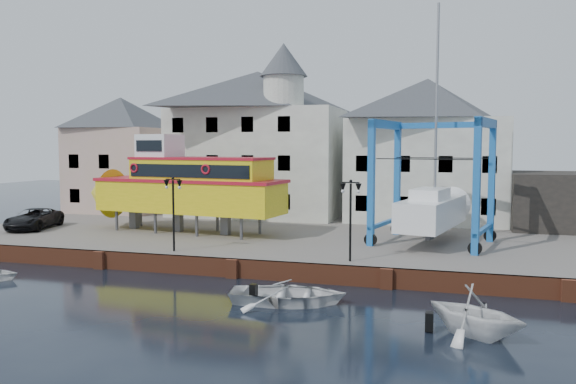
# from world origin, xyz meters

# --- Properties ---
(ground) EXTENTS (140.00, 140.00, 0.00)m
(ground) POSITION_xyz_m (0.00, 0.00, 0.00)
(ground) COLOR black
(ground) RESTS_ON ground
(hardstanding) EXTENTS (44.00, 22.00, 1.00)m
(hardstanding) POSITION_xyz_m (0.00, 11.00, 0.50)
(hardstanding) COLOR #655F58
(hardstanding) RESTS_ON ground
(quay_wall) EXTENTS (44.00, 0.47, 1.00)m
(quay_wall) POSITION_xyz_m (-0.00, 0.10, 0.50)
(quay_wall) COLOR brown
(quay_wall) RESTS_ON ground
(building_pink) EXTENTS (8.00, 7.00, 10.30)m
(building_pink) POSITION_xyz_m (-18.00, 18.00, 6.15)
(building_pink) COLOR tan
(building_pink) RESTS_ON hardstanding
(building_white_main) EXTENTS (14.00, 8.30, 14.00)m
(building_white_main) POSITION_xyz_m (-4.87, 18.39, 7.34)
(building_white_main) COLOR beige
(building_white_main) RESTS_ON hardstanding
(building_white_right) EXTENTS (12.00, 8.00, 11.20)m
(building_white_right) POSITION_xyz_m (9.00, 19.00, 6.60)
(building_white_right) COLOR beige
(building_white_right) RESTS_ON hardstanding
(shed_dark) EXTENTS (8.00, 7.00, 4.00)m
(shed_dark) POSITION_xyz_m (19.00, 17.00, 3.00)
(shed_dark) COLOR black
(shed_dark) RESTS_ON hardstanding
(lamp_post_left) EXTENTS (1.12, 0.32, 4.20)m
(lamp_post_left) POSITION_xyz_m (-4.00, 1.20, 4.17)
(lamp_post_left) COLOR black
(lamp_post_left) RESTS_ON hardstanding
(lamp_post_right) EXTENTS (1.12, 0.32, 4.20)m
(lamp_post_right) POSITION_xyz_m (6.00, 1.20, 4.17)
(lamp_post_right) COLOR black
(lamp_post_right) RESTS_ON hardstanding
(tour_boat) EXTENTS (15.74, 5.58, 6.71)m
(tour_boat) POSITION_xyz_m (-7.16, 7.94, 4.16)
(tour_boat) COLOR #59595E
(tour_boat) RESTS_ON hardstanding
(travel_lift) EXTENTS (7.69, 9.82, 14.39)m
(travel_lift) POSITION_xyz_m (10.03, 8.60, 3.40)
(travel_lift) COLOR #186DB8
(travel_lift) RESTS_ON hardstanding
(van) EXTENTS (3.51, 5.59, 1.44)m
(van) POSITION_xyz_m (-17.70, 6.20, 1.72)
(van) COLOR black
(van) RESTS_ON hardstanding
(motorboat_b) EXTENTS (5.66, 4.46, 1.06)m
(motorboat_b) POSITION_xyz_m (4.12, -3.77, 0.00)
(motorboat_b) COLOR white
(motorboat_b) RESTS_ON ground
(motorboat_c) EXTENTS (4.92, 4.76, 1.99)m
(motorboat_c) POSITION_xyz_m (11.82, -5.98, 0.00)
(motorboat_c) COLOR white
(motorboat_c) RESTS_ON ground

